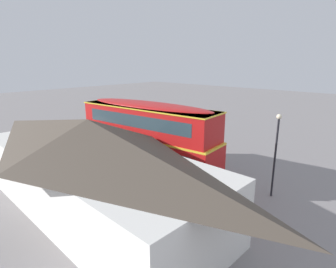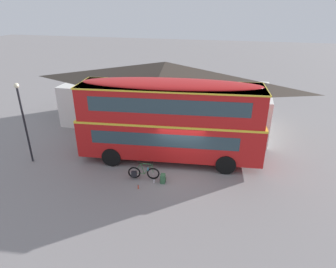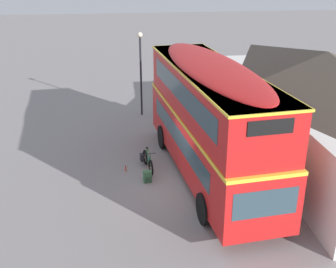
{
  "view_description": "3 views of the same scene",
  "coord_description": "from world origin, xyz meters",
  "px_view_note": "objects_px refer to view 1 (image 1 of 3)",
  "views": [
    {
      "loc": [
        -14.16,
        13.54,
        7.43
      ],
      "look_at": [
        -1.25,
        -0.45,
        2.39
      ],
      "focal_mm": 29.59,
      "sensor_mm": 36.0,
      "label": 1
    },
    {
      "loc": [
        2.5,
        -13.85,
        8.68
      ],
      "look_at": [
        -0.82,
        0.36,
        2.01
      ],
      "focal_mm": 31.26,
      "sensor_mm": 36.0,
      "label": 2
    },
    {
      "loc": [
        14.29,
        -2.59,
        8.3
      ],
      "look_at": [
        -0.75,
        -0.52,
        2.02
      ],
      "focal_mm": 44.96,
      "sensor_mm": 36.0,
      "label": 3
    }
  ],
  "objects_px": {
    "water_bottle_red_squeeze": "(189,160)",
    "double_decker_bus": "(148,134)",
    "water_bottle_clear_plastic": "(176,160)",
    "touring_bicycle": "(181,160)",
    "street_lamp": "(276,147)",
    "backpack_on_ground": "(171,157)"
  },
  "relations": [
    {
      "from": "water_bottle_red_squeeze",
      "to": "backpack_on_ground",
      "type": "bearing_deg",
      "value": 37.55
    },
    {
      "from": "touring_bicycle",
      "to": "backpack_on_ground",
      "type": "bearing_deg",
      "value": -5.11
    },
    {
      "from": "touring_bicycle",
      "to": "street_lamp",
      "type": "distance_m",
      "value": 7.39
    },
    {
      "from": "backpack_on_ground",
      "to": "touring_bicycle",
      "type": "bearing_deg",
      "value": 174.89
    },
    {
      "from": "backpack_on_ground",
      "to": "street_lamp",
      "type": "bearing_deg",
      "value": 177.06
    },
    {
      "from": "water_bottle_red_squeeze",
      "to": "double_decker_bus",
      "type": "bearing_deg",
      "value": 75.17
    },
    {
      "from": "touring_bicycle",
      "to": "backpack_on_ground",
      "type": "distance_m",
      "value": 1.15
    },
    {
      "from": "water_bottle_clear_plastic",
      "to": "street_lamp",
      "type": "bearing_deg",
      "value": 175.78
    },
    {
      "from": "double_decker_bus",
      "to": "street_lamp",
      "type": "xyz_separation_m",
      "value": [
        -7.88,
        -2.11,
        0.27
      ]
    },
    {
      "from": "double_decker_bus",
      "to": "water_bottle_red_squeeze",
      "type": "xyz_separation_m",
      "value": [
        -0.89,
        -3.36,
        -2.53
      ]
    },
    {
      "from": "water_bottle_clear_plastic",
      "to": "street_lamp",
      "type": "relative_size",
      "value": 0.05
    },
    {
      "from": "touring_bicycle",
      "to": "water_bottle_red_squeeze",
      "type": "bearing_deg",
      "value": -86.31
    },
    {
      "from": "touring_bicycle",
      "to": "backpack_on_ground",
      "type": "xyz_separation_m",
      "value": [
        1.14,
        -0.1,
        -0.1
      ]
    },
    {
      "from": "double_decker_bus",
      "to": "water_bottle_red_squeeze",
      "type": "height_order",
      "value": "double_decker_bus"
    },
    {
      "from": "water_bottle_red_squeeze",
      "to": "water_bottle_clear_plastic",
      "type": "distance_m",
      "value": 0.93
    },
    {
      "from": "double_decker_bus",
      "to": "backpack_on_ground",
      "type": "bearing_deg",
      "value": -85.66
    },
    {
      "from": "water_bottle_clear_plastic",
      "to": "water_bottle_red_squeeze",
      "type": "bearing_deg",
      "value": -132.94
    },
    {
      "from": "double_decker_bus",
      "to": "water_bottle_clear_plastic",
      "type": "bearing_deg",
      "value": -95.4
    },
    {
      "from": "backpack_on_ground",
      "to": "water_bottle_clear_plastic",
      "type": "xyz_separation_m",
      "value": [
        -0.44,
        -0.15,
        -0.17
      ]
    },
    {
      "from": "touring_bicycle",
      "to": "water_bottle_red_squeeze",
      "type": "height_order",
      "value": "touring_bicycle"
    },
    {
      "from": "touring_bicycle",
      "to": "street_lamp",
      "type": "relative_size",
      "value": 0.36
    },
    {
      "from": "double_decker_bus",
      "to": "water_bottle_red_squeeze",
      "type": "distance_m",
      "value": 4.3
    }
  ]
}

